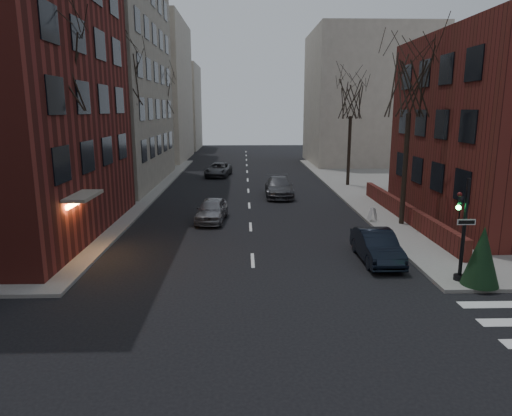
{
  "coord_description": "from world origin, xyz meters",
  "views": [
    {
      "loc": [
        -0.38,
        -7.55,
        6.65
      ],
      "look_at": [
        0.2,
        13.92,
        2.0
      ],
      "focal_mm": 32.0,
      "sensor_mm": 36.0,
      "label": 1
    }
  ],
  "objects_px": {
    "traffic_signal": "(462,236)",
    "streetlamp_near": "(122,148)",
    "car_lane_gray": "(279,187)",
    "tree_left_b": "(124,77)",
    "tree_left_a": "(56,68)",
    "tree_right_a": "(411,84)",
    "streetlamp_far": "(170,133)",
    "evergreen_shrub": "(482,256)",
    "car_lane_far": "(218,170)",
    "sandwich_board": "(373,214)",
    "tree_left_c": "(160,96)",
    "car_lane_silver": "(212,210)",
    "tree_right_b": "(351,98)",
    "parked_sedan": "(377,246)"
  },
  "relations": [
    {
      "from": "tree_left_c",
      "to": "tree_right_b",
      "type": "distance_m",
      "value": 19.34
    },
    {
      "from": "sandwich_board",
      "to": "streetlamp_near",
      "type": "bearing_deg",
      "value": 164.35
    },
    {
      "from": "traffic_signal",
      "to": "parked_sedan",
      "type": "height_order",
      "value": "traffic_signal"
    },
    {
      "from": "traffic_signal",
      "to": "tree_left_c",
      "type": "bearing_deg",
      "value": 118.36
    },
    {
      "from": "parked_sedan",
      "to": "car_lane_silver",
      "type": "xyz_separation_m",
      "value": [
        -7.86,
        7.68,
        0.01
      ]
    },
    {
      "from": "tree_right_a",
      "to": "streetlamp_far",
      "type": "bearing_deg",
      "value": 125.31
    },
    {
      "from": "sandwich_board",
      "to": "car_lane_silver",
      "type": "bearing_deg",
      "value": 171.81
    },
    {
      "from": "tree_right_a",
      "to": "parked_sedan",
      "type": "relative_size",
      "value": 2.31
    },
    {
      "from": "tree_left_c",
      "to": "car_lane_silver",
      "type": "bearing_deg",
      "value": -72.5
    },
    {
      "from": "car_lane_silver",
      "to": "traffic_signal",
      "type": "bearing_deg",
      "value": -40.43
    },
    {
      "from": "tree_left_c",
      "to": "streetlamp_far",
      "type": "relative_size",
      "value": 1.55
    },
    {
      "from": "tree_left_b",
      "to": "streetlamp_far",
      "type": "xyz_separation_m",
      "value": [
        0.6,
        16.0,
        -4.68
      ]
    },
    {
      "from": "tree_right_a",
      "to": "sandwich_board",
      "type": "relative_size",
      "value": 12.23
    },
    {
      "from": "tree_left_a",
      "to": "streetlamp_near",
      "type": "relative_size",
      "value": 1.63
    },
    {
      "from": "streetlamp_near",
      "to": "car_lane_silver",
      "type": "bearing_deg",
      "value": -23.35
    },
    {
      "from": "car_lane_far",
      "to": "evergreen_shrub",
      "type": "height_order",
      "value": "evergreen_shrub"
    },
    {
      "from": "evergreen_shrub",
      "to": "car_lane_far",
      "type": "bearing_deg",
      "value": 110.87
    },
    {
      "from": "tree_left_a",
      "to": "car_lane_silver",
      "type": "height_order",
      "value": "tree_left_a"
    },
    {
      "from": "sandwich_board",
      "to": "evergreen_shrub",
      "type": "xyz_separation_m",
      "value": [
        1.23,
        -10.19,
        0.74
      ]
    },
    {
      "from": "parked_sedan",
      "to": "car_lane_gray",
      "type": "distance_m",
      "value": 15.93
    },
    {
      "from": "streetlamp_near",
      "to": "evergreen_shrub",
      "type": "relative_size",
      "value": 2.75
    },
    {
      "from": "streetlamp_far",
      "to": "car_lane_gray",
      "type": "bearing_deg",
      "value": -54.1
    },
    {
      "from": "evergreen_shrub",
      "to": "streetlamp_near",
      "type": "bearing_deg",
      "value": 141.1
    },
    {
      "from": "tree_left_a",
      "to": "streetlamp_far",
      "type": "bearing_deg",
      "value": 88.77
    },
    {
      "from": "traffic_signal",
      "to": "sandwich_board",
      "type": "height_order",
      "value": "traffic_signal"
    },
    {
      "from": "traffic_signal",
      "to": "tree_right_b",
      "type": "xyz_separation_m",
      "value": [
        0.86,
        23.01,
        5.68
      ]
    },
    {
      "from": "tree_left_a",
      "to": "tree_right_a",
      "type": "relative_size",
      "value": 1.06
    },
    {
      "from": "tree_right_a",
      "to": "car_lane_gray",
      "type": "xyz_separation_m",
      "value": [
        -6.43,
        9.4,
        -7.28
      ]
    },
    {
      "from": "car_lane_gray",
      "to": "streetlamp_near",
      "type": "bearing_deg",
      "value": -151.99
    },
    {
      "from": "tree_left_c",
      "to": "evergreen_shrub",
      "type": "xyz_separation_m",
      "value": [
        17.33,
        -31.5,
        -6.74
      ]
    },
    {
      "from": "tree_right_b",
      "to": "streetlamp_near",
      "type": "xyz_separation_m",
      "value": [
        -17.0,
        -10.0,
        -3.35
      ]
    },
    {
      "from": "car_lane_silver",
      "to": "sandwich_board",
      "type": "xyz_separation_m",
      "value": [
        9.62,
        -0.77,
        -0.15
      ]
    },
    {
      "from": "traffic_signal",
      "to": "streetlamp_near",
      "type": "bearing_deg",
      "value": 141.13
    },
    {
      "from": "tree_left_a",
      "to": "tree_right_a",
      "type": "bearing_deg",
      "value": 12.8
    },
    {
      "from": "tree_left_c",
      "to": "car_lane_far",
      "type": "bearing_deg",
      "value": -13.53
    },
    {
      "from": "tree_left_b",
      "to": "sandwich_board",
      "type": "relative_size",
      "value": 13.59
    },
    {
      "from": "tree_left_b",
      "to": "tree_left_a",
      "type": "bearing_deg",
      "value": -90.0
    },
    {
      "from": "sandwich_board",
      "to": "traffic_signal",
      "type": "bearing_deg",
      "value": -89.84
    },
    {
      "from": "streetlamp_near",
      "to": "streetlamp_far",
      "type": "distance_m",
      "value": 20.0
    },
    {
      "from": "car_lane_silver",
      "to": "tree_left_c",
      "type": "bearing_deg",
      "value": 112.64
    },
    {
      "from": "car_lane_far",
      "to": "streetlamp_far",
      "type": "bearing_deg",
      "value": 154.24
    },
    {
      "from": "tree_right_b",
      "to": "evergreen_shrub",
      "type": "xyz_separation_m",
      "value": [
        -0.27,
        -23.5,
        -6.29
      ]
    },
    {
      "from": "sandwich_board",
      "to": "parked_sedan",
      "type": "bearing_deg",
      "value": -107.94
    },
    {
      "from": "parked_sedan",
      "to": "car_lane_far",
      "type": "height_order",
      "value": "parked_sedan"
    },
    {
      "from": "tree_right_b",
      "to": "streetlamp_far",
      "type": "distance_m",
      "value": 20.01
    },
    {
      "from": "streetlamp_near",
      "to": "car_lane_far",
      "type": "relative_size",
      "value": 1.29
    },
    {
      "from": "car_lane_far",
      "to": "sandwich_board",
      "type": "bearing_deg",
      "value": -55.57
    },
    {
      "from": "tree_left_b",
      "to": "streetlamp_near",
      "type": "bearing_deg",
      "value": -81.47
    },
    {
      "from": "traffic_signal",
      "to": "tree_left_a",
      "type": "height_order",
      "value": "tree_left_a"
    },
    {
      "from": "traffic_signal",
      "to": "streetlamp_near",
      "type": "xyz_separation_m",
      "value": [
        -16.14,
        13.01,
        2.33
      ]
    }
  ]
}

